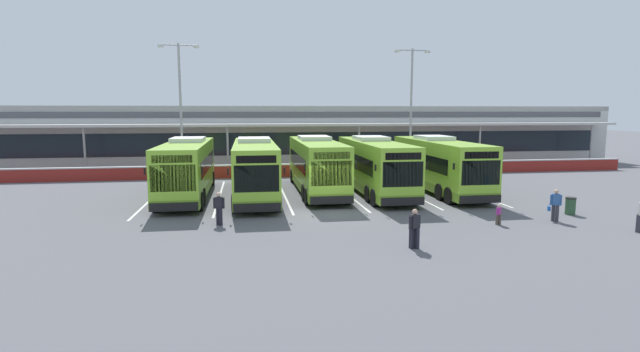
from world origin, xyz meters
name	(u,v)px	position (x,y,z in m)	size (l,w,h in m)	color
ground_plane	(331,212)	(0.00, 0.00, 0.00)	(200.00, 200.00, 0.00)	#56565B
terminal_building	(288,134)	(0.00, 26.91, 3.01)	(70.00, 13.00, 6.00)	silver
red_barrier_wall	(301,170)	(0.00, 14.50, 0.56)	(60.00, 0.40, 1.10)	maroon
coach_bus_leftmost	(187,169)	(-8.29, 6.10, 1.79)	(2.99, 12.16, 3.78)	#8CC633
coach_bus_left_centre	(255,170)	(-4.01, 5.27, 1.79)	(2.99, 12.16, 3.78)	#8CC633
coach_bus_centre	(316,166)	(0.18, 6.74, 1.79)	(2.99, 12.16, 3.78)	#8CC633
coach_bus_right_centre	(374,167)	(3.98, 5.73, 1.79)	(2.99, 12.16, 3.78)	#8CC633
coach_bus_rightmost	(438,165)	(8.53, 5.68, 1.79)	(2.99, 12.16, 3.78)	#8CC633
bay_stripe_far_west	(153,198)	(-10.50, 6.00, 0.00)	(0.14, 13.00, 0.01)	silver
bay_stripe_west	(220,196)	(-6.30, 6.00, 0.00)	(0.14, 13.00, 0.01)	silver
bay_stripe_mid_west	(284,194)	(-2.10, 6.00, 0.00)	(0.14, 13.00, 0.01)	silver
bay_stripe_centre	(346,193)	(2.10, 6.00, 0.00)	(0.14, 13.00, 0.01)	silver
bay_stripe_mid_east	(405,191)	(6.30, 6.00, 0.00)	(0.14, 13.00, 0.01)	silver
bay_stripe_east	(462,190)	(10.50, 6.00, 0.00)	(0.14, 13.00, 0.01)	silver
pedestrian_with_handbag	(555,204)	(10.72, -3.85, 0.86)	(0.63, 0.49, 1.62)	#33333D
pedestrian_child	(499,214)	(7.54, -4.13, 0.54)	(0.32, 0.22, 1.00)	#4C4238
pedestrian_near_bin	(219,207)	(-5.89, -2.07, 0.87)	(0.54, 0.34, 1.62)	black
pedestrian_approaching_bus	(415,227)	(2.08, -7.33, 0.87)	(0.53, 0.33, 1.62)	black
lamp_post_west	(180,101)	(-9.84, 16.06, 6.29)	(3.24, 0.28, 11.00)	#9E9EA3
lamp_post_centre	(411,102)	(10.26, 16.31, 6.29)	(3.24, 0.28, 11.00)	#9E9EA3
litter_bin	(570,206)	(12.56, -2.55, 0.47)	(0.54, 0.54, 0.93)	#2D5133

